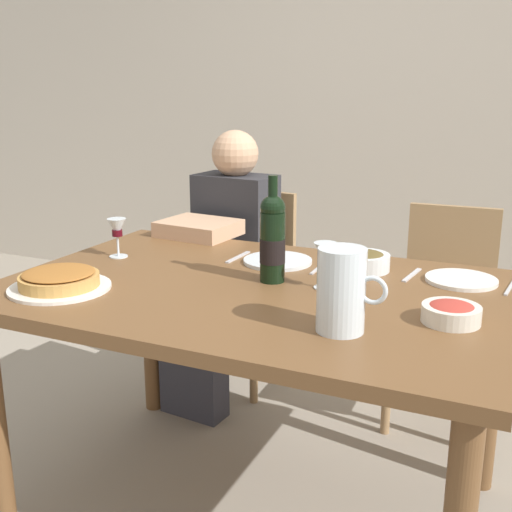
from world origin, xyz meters
TOP-DOWN VIEW (x-y plane):
  - ground_plane at (0.00, 0.00)m, footprint 8.00×8.00m
  - back_wall at (0.00, 2.13)m, footprint 8.00×0.10m
  - dining_table at (0.00, 0.00)m, footprint 1.50×1.00m
  - wine_bottle at (0.03, 0.06)m, footprint 0.08×0.08m
  - water_pitcher at (0.34, -0.24)m, footprint 0.17×0.12m
  - baked_tart at (-0.51, -0.27)m, footprint 0.30×0.30m
  - salad_bowl at (0.58, -0.07)m, footprint 0.15×0.15m
  - olive_bowl at (0.25, 0.30)m, footprint 0.16×0.16m
  - wine_glass_left_diner at (0.20, 0.06)m, footprint 0.07×0.07m
  - wine_glass_right_diner at (-0.57, 0.10)m, footprint 0.07×0.07m
  - dinner_plate_left_setting at (0.56, 0.30)m, footprint 0.22×0.22m
  - dinner_plate_right_setting at (-0.04, 0.27)m, footprint 0.23×0.23m
  - fork_left_setting at (0.41, 0.30)m, footprint 0.03×0.16m
  - knife_left_setting at (0.70, 0.30)m, footprint 0.03×0.18m
  - knife_right_setting at (0.11, 0.27)m, footprint 0.01×0.18m
  - spoon_right_setting at (-0.19, 0.27)m, footprint 0.02×0.16m
  - chair_left at (-0.44, 0.90)m, footprint 0.44×0.44m
  - diner_left at (-0.46, 0.67)m, footprint 0.37×0.53m
  - chair_right at (0.45, 0.88)m, footprint 0.41×0.41m

SIDE VIEW (x-z plane):
  - ground_plane at x=0.00m, z-range 0.00..0.00m
  - chair_left at x=-0.44m, z-range 0.06..0.93m
  - chair_right at x=0.45m, z-range 0.06..0.93m
  - diner_left at x=-0.46m, z-range 0.04..1.20m
  - dining_table at x=0.00m, z-range 0.29..1.05m
  - fork_left_setting at x=0.41m, z-range 0.76..0.76m
  - knife_left_setting at x=0.70m, z-range 0.76..0.76m
  - knife_right_setting at x=0.11m, z-range 0.76..0.76m
  - spoon_right_setting at x=-0.19m, z-range 0.76..0.76m
  - dinner_plate_left_setting at x=0.56m, z-range 0.76..0.77m
  - dinner_plate_right_setting at x=-0.04m, z-range 0.76..0.77m
  - salad_bowl at x=0.58m, z-range 0.76..0.81m
  - baked_tart at x=-0.51m, z-range 0.76..0.82m
  - olive_bowl at x=0.25m, z-range 0.76..0.83m
  - water_pitcher at x=0.34m, z-range 0.75..0.96m
  - wine_glass_right_diner at x=-0.57m, z-range 0.79..0.93m
  - wine_glass_left_diner at x=0.20m, z-range 0.79..0.93m
  - wine_bottle at x=0.03m, z-range 0.73..1.06m
  - back_wall at x=0.00m, z-range 0.00..2.80m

